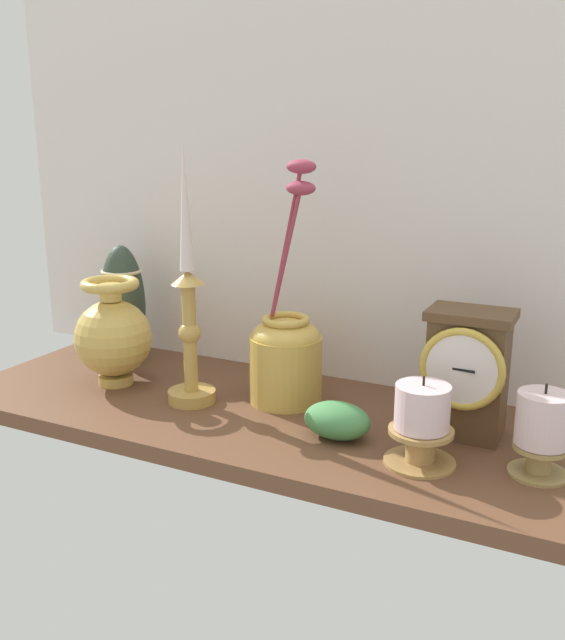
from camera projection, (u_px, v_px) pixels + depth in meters
ground_plane at (273, 418)px, 102.89cm from camera, size 100.00×36.00×2.40cm
back_wall at (325, 179)px, 110.19cm from camera, size 120.00×2.00×65.00cm
mantel_clock at (467, 372)px, 91.88cm from camera, size 11.06×8.55×17.34cm
candlestick_tall_left at (189, 313)px, 102.41cm from camera, size 7.26×7.26×38.99cm
brass_vase_bulbous at (113, 335)px, 111.43cm from camera, size 12.37×12.37×17.43cm
brass_vase_jar at (287, 353)px, 104.19cm from camera, size 11.00×11.00×36.10cm
pillar_candle_front at (421, 423)px, 84.71cm from camera, size 8.92×8.92×11.43cm
pillar_candle_near_clock at (542, 431)px, 81.81cm from camera, size 7.07×7.07×11.51cm
tall_ceramic_vase at (123, 303)px, 122.59cm from camera, size 7.70×7.70×20.90cm
ivy_sprig at (337, 420)px, 92.70cm from camera, size 9.20×6.44×4.98cm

